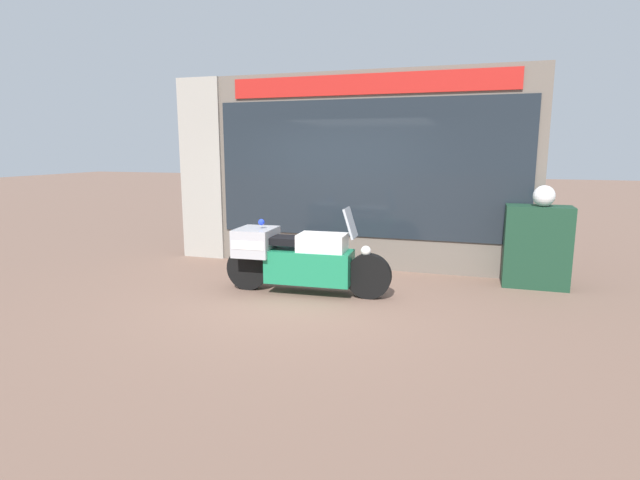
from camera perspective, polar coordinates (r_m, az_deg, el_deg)
The scene contains 6 objects.
ground_plane at distance 6.90m, azimuth -1.35°, elevation -6.43°, with size 60.00×60.00×0.00m, color #7A5B4C.
shop_building at distance 8.63m, azimuth 0.55°, elevation 7.92°, with size 6.17×0.55×3.23m.
window_display at distance 8.61m, azimuth 5.19°, elevation 0.03°, with size 4.91×0.30×1.88m.
paramedic_motorcycle at distance 6.95m, azimuth -2.67°, elevation -1.94°, with size 2.36×0.66×1.23m.
utility_cabinet at distance 7.91m, azimuth 23.52°, elevation -0.70°, with size 0.90×0.48×1.19m, color #193D28.
white_helmet at distance 7.74m, azimuth 24.23°, elevation 4.62°, with size 0.30×0.30×0.30m, color white.
Camera 1 is at (2.18, -6.24, 2.00)m, focal length 28.00 mm.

